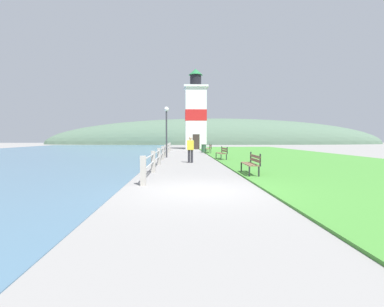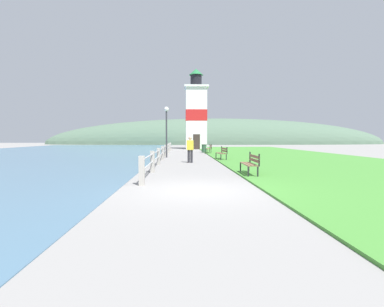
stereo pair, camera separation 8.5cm
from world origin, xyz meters
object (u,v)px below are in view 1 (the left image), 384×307
park_bench_midway (222,152)px  lamp_post (166,123)px  person_strolling (190,148)px  trash_bin (204,148)px  park_bench_near (252,162)px  park_bench_far (209,148)px  lighthouse (196,114)px

park_bench_midway → lamp_post: lamp_post is taller
person_strolling → trash_bin: (1.83, 12.57, -0.46)m
person_strolling → lamp_post: lamp_post is taller
park_bench_near → trash_bin: (-0.50, 18.85, -0.11)m
park_bench_far → person_strolling: (-2.20, -10.75, 0.35)m
park_bench_far → lamp_post: bearing=56.6°
park_bench_midway → lighthouse: (-0.83, 20.18, 4.21)m
park_bench_far → trash_bin: (-0.37, 1.82, -0.11)m
person_strolling → lamp_post: (-1.70, 4.92, 1.85)m
lighthouse → park_bench_far: bearing=-86.5°
park_bench_near → park_bench_midway: (-0.02, 8.49, -0.00)m
park_bench_midway → person_strolling: 3.22m
person_strolling → lighthouse: bearing=7.2°
park_bench_near → lamp_post: 12.10m
park_bench_midway → person_strolling: size_ratio=1.05×
park_bench_near → park_bench_midway: size_ratio=1.03×
park_bench_midway → lighthouse: 20.63m
lamp_post → lighthouse: bearing=79.7°
park_bench_far → person_strolling: size_ratio=1.08×
park_bench_midway → trash_bin: size_ratio=2.04×
park_bench_midway → park_bench_far: bearing=-94.1°
park_bench_far → lighthouse: bearing=-86.1°
park_bench_near → lighthouse: lighthouse is taller
lamp_post → trash_bin: bearing=65.2°
park_bench_near → person_strolling: bearing=-68.3°
park_bench_midway → lighthouse: bearing=-92.5°
person_strolling → trash_bin: 12.71m
park_bench_near → person_strolling: (-2.33, 6.28, 0.35)m
park_bench_near → lamp_post: lamp_post is taller
trash_bin → park_bench_near: bearing=-88.5°
person_strolling → lamp_post: size_ratio=0.41×
park_bench_far → lighthouse: (-0.72, 11.64, 4.21)m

